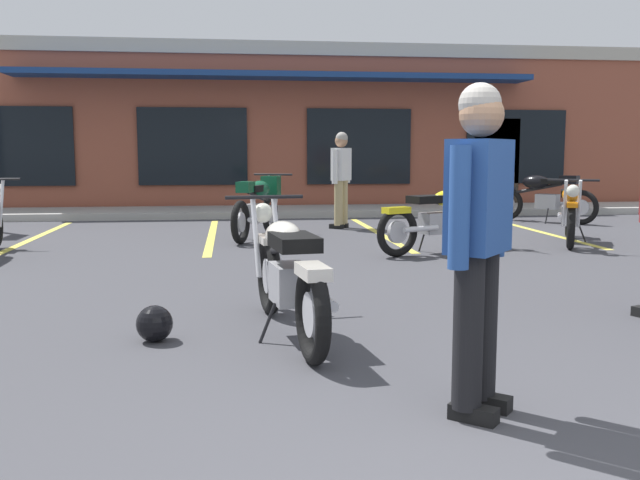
{
  "coord_description": "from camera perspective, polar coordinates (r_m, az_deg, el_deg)",
  "views": [
    {
      "loc": [
        -1.05,
        -2.27,
        1.34
      ],
      "look_at": [
        -0.26,
        3.96,
        0.55
      ],
      "focal_mm": 39.53,
      "sensor_mm": 36.0,
      "label": 1
    }
  ],
  "objects": [
    {
      "name": "person_near_building",
      "position": [
        3.6,
        12.7,
        0.79
      ],
      "size": [
        0.47,
        0.52,
        1.68
      ],
      "color": "black",
      "rests_on": "ground_plane"
    },
    {
      "name": "helmet_on_pavement",
      "position": [
        5.15,
        -13.25,
        -6.6
      ],
      "size": [
        0.26,
        0.26,
        0.26
      ],
      "color": "black",
      "rests_on": "ground_plane"
    },
    {
      "name": "ground_plane",
      "position": [
        6.57,
        2.12,
        -4.61
      ],
      "size": [
        80.0,
        80.0,
        0.0
      ],
      "primitive_type": "plane",
      "color": "#3D3D42"
    },
    {
      "name": "brick_storefront_building",
      "position": [
        18.78,
        -4.06,
        8.83
      ],
      "size": [
        18.64,
        6.53,
        3.77
      ],
      "color": "brown",
      "rests_on": "ground_plane"
    },
    {
      "name": "motorcycle_foreground_classic",
      "position": [
        5.14,
        -2.67,
        -2.66
      ],
      "size": [
        0.72,
        2.1,
        0.98
      ],
      "color": "black",
      "rests_on": "ground_plane"
    },
    {
      "name": "painted_stall_lines",
      "position": [
        11.47,
        -1.93,
        0.48
      ],
      "size": [
        8.31,
        4.8,
        0.01
      ],
      "color": "#DBCC4C",
      "rests_on": "ground_plane"
    },
    {
      "name": "motorcycle_red_sportbike",
      "position": [
        14.07,
        17.2,
        3.55
      ],
      "size": [
        1.63,
        1.67,
        0.98
      ],
      "color": "black",
      "rests_on": "ground_plane"
    },
    {
      "name": "sidewalk_kerb",
      "position": [
        15.04,
        -3.2,
        2.32
      ],
      "size": [
        22.0,
        1.8,
        0.14
      ],
      "primitive_type": "cube",
      "color": "#A8A59E",
      "rests_on": "ground_plane"
    },
    {
      "name": "person_by_back_row",
      "position": [
        12.3,
        1.72,
        5.36
      ],
      "size": [
        0.43,
        0.55,
        1.68
      ],
      "color": "black",
      "rests_on": "ground_plane"
    },
    {
      "name": "motorcycle_black_cruiser",
      "position": [
        11.03,
        -4.99,
        2.93
      ],
      "size": [
        1.04,
        2.02,
        0.98
      ],
      "color": "black",
      "rests_on": "ground_plane"
    },
    {
      "name": "motorcycle_orange_scrambler",
      "position": [
        10.92,
        19.6,
        2.16
      ],
      "size": [
        1.19,
        1.96,
        0.98
      ],
      "color": "black",
      "rests_on": "ground_plane"
    },
    {
      "name": "motorcycle_green_cafe_racer",
      "position": [
        9.49,
        9.79,
        1.77
      ],
      "size": [
        1.96,
        1.18,
        0.98
      ],
      "color": "black",
      "rests_on": "ground_plane"
    }
  ]
}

